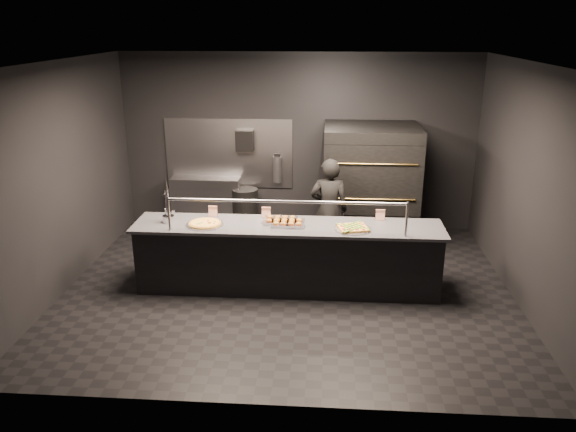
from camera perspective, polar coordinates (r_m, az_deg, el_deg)
The scene contains 15 objects.
room at distance 7.28m, azimuth -0.18°, elevation 3.49°, with size 6.04×6.00×3.00m.
service_counter at distance 7.57m, azimuth -0.03°, elevation -4.15°, with size 4.10×0.78×1.37m.
pizza_oven at distance 9.21m, azimuth 8.30°, elevation 3.25°, with size 1.50×1.23×1.91m.
prep_shelf at distance 9.96m, azimuth -8.29°, elevation 1.36°, with size 1.20×0.35×0.90m, color #99999E.
towel_dispenser at distance 9.62m, azimuth -4.40°, elevation 7.66°, with size 0.30×0.20×0.35m, color black.
fire_extinguisher at distance 9.68m, azimuth -1.09°, elevation 4.80°, with size 0.14×0.14×0.51m.
beer_tap at distance 7.62m, azimuth -12.11°, elevation 0.63°, with size 0.16×0.23×0.61m.
round_pizza at distance 7.49m, azimuth -8.44°, elevation -0.77°, with size 0.50×0.50×0.03m.
slider_tray_a at distance 7.50m, azimuth -0.73°, elevation -0.43°, with size 0.53×0.46×0.07m.
slider_tray_b at distance 7.40m, azimuth -0.02°, elevation -0.70°, with size 0.46×0.36×0.07m.
square_pizza at distance 7.29m, azimuth 6.59°, elevation -1.22°, with size 0.47×0.47×0.05m.
condiment_jar at distance 7.94m, azimuth -12.01°, elevation 0.39°, with size 0.14×0.06×0.09m.
tent_cards at distance 7.65m, azimuth -0.22°, elevation 0.35°, with size 2.41×0.04×0.15m.
trash_bin at distance 9.77m, azimuth -4.37°, elevation 0.66°, with size 0.44×0.44×0.74m, color black.
worker at distance 8.45m, azimuth 4.16°, elevation 0.66°, with size 0.57×0.38×1.57m, color black.
Camera 1 is at (0.49, -6.94, 3.46)m, focal length 35.00 mm.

